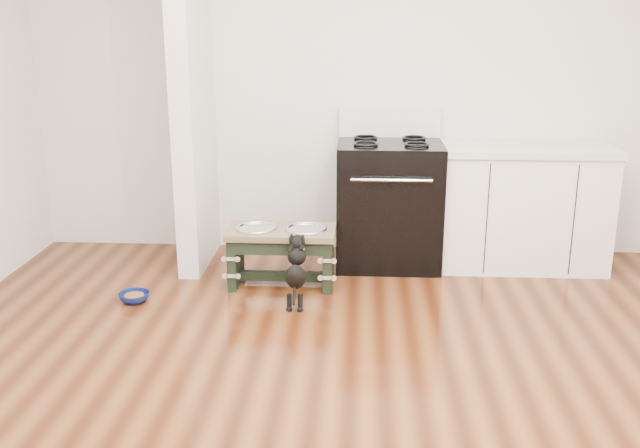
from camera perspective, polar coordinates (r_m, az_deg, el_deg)
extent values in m
plane|color=#401B0B|center=(3.50, 2.31, -14.77)|extent=(5.00, 5.00, 0.00)
plane|color=silver|center=(5.52, 3.01, 11.56)|extent=(5.00, 0.00, 5.00)
cube|color=silver|center=(5.26, -10.18, 11.10)|extent=(0.15, 0.80, 2.70)
cube|color=black|center=(5.33, 5.52, 1.62)|extent=(0.76, 0.65, 0.92)
cube|color=black|center=(5.05, 5.62, 0.07)|extent=(0.58, 0.02, 0.50)
cylinder|color=silver|center=(4.93, 5.74, 3.51)|extent=(0.56, 0.02, 0.02)
cube|color=white|center=(5.49, 5.59, 8.12)|extent=(0.76, 0.08, 0.22)
torus|color=black|center=(5.09, 3.68, 6.40)|extent=(0.18, 0.18, 0.02)
torus|color=black|center=(5.10, 7.75, 6.31)|extent=(0.18, 0.18, 0.02)
torus|color=black|center=(5.37, 3.68, 6.92)|extent=(0.18, 0.18, 0.02)
torus|color=black|center=(5.38, 7.54, 6.83)|extent=(0.18, 0.18, 0.02)
cube|color=white|center=(5.49, 15.78, 1.18)|extent=(1.20, 0.60, 0.86)
cube|color=beige|center=(5.39, 16.15, 5.85)|extent=(1.24, 0.64, 0.05)
cube|color=black|center=(5.36, 16.04, -3.48)|extent=(1.20, 0.06, 0.10)
cube|color=black|center=(4.99, -6.77, -2.78)|extent=(0.06, 0.35, 0.36)
cube|color=black|center=(4.92, 0.68, -2.95)|extent=(0.06, 0.35, 0.36)
cube|color=black|center=(4.75, -3.31, -1.96)|extent=(0.59, 0.03, 0.09)
cube|color=black|center=(4.99, -3.05, -4.18)|extent=(0.59, 0.06, 0.06)
cube|color=brown|center=(4.89, -3.11, -0.63)|extent=(0.74, 0.39, 0.04)
cylinder|color=silver|center=(4.91, -5.10, -0.57)|extent=(0.25, 0.25, 0.05)
cylinder|color=silver|center=(4.87, -1.10, -0.64)|extent=(0.25, 0.25, 0.05)
torus|color=silver|center=(4.90, -5.11, -0.30)|extent=(0.29, 0.29, 0.02)
torus|color=silver|center=(4.86, -1.10, -0.37)|extent=(0.29, 0.29, 0.02)
cylinder|color=black|center=(4.56, -2.47, -6.27)|extent=(0.03, 0.03, 0.11)
cylinder|color=black|center=(4.56, -1.58, -6.30)|extent=(0.03, 0.03, 0.11)
sphere|color=black|center=(4.57, -2.48, -6.82)|extent=(0.04, 0.04, 0.04)
sphere|color=black|center=(4.56, -1.59, -6.85)|extent=(0.04, 0.04, 0.04)
ellipsoid|color=black|center=(4.57, -1.97, -4.25)|extent=(0.13, 0.30, 0.27)
sphere|color=black|center=(4.62, -1.87, -2.60)|extent=(0.12, 0.12, 0.12)
sphere|color=black|center=(4.63, -1.84, -1.51)|extent=(0.11, 0.11, 0.11)
sphere|color=black|center=(4.70, -2.18, -1.24)|extent=(0.04, 0.04, 0.04)
sphere|color=black|center=(4.70, -1.34, -1.25)|extent=(0.04, 0.04, 0.04)
cylinder|color=black|center=(4.49, -2.09, -5.79)|extent=(0.02, 0.09, 0.10)
torus|color=#C13865|center=(4.63, -1.85, -2.04)|extent=(0.10, 0.06, 0.09)
imported|color=navy|center=(4.85, -14.64, -5.69)|extent=(0.26, 0.26, 0.06)
cylinder|color=brown|center=(4.85, -14.64, -5.64)|extent=(0.13, 0.13, 0.03)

